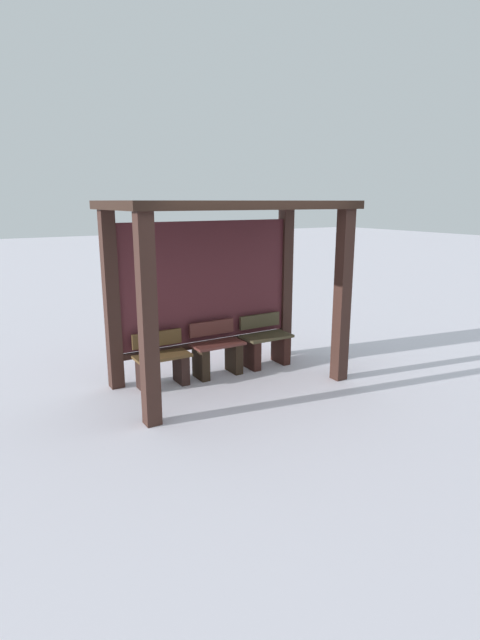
{
  "coord_description": "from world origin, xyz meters",
  "views": [
    {
      "loc": [
        -3.1,
        -5.4,
        2.4
      ],
      "look_at": [
        -0.15,
        -0.52,
        1.0
      ],
      "focal_mm": 27.33,
      "sensor_mm": 36.0,
      "label": 1
    }
  ],
  "objects_px": {
    "bench_center_inside": "(217,354)",
    "bench_right_inside": "(266,345)",
    "bench_left_inside": "(162,364)",
    "bus_shelter": "(222,254)"
  },
  "relations": [
    {
      "from": "bench_left_inside",
      "to": "bench_center_inside",
      "type": "height_order",
      "value": "bench_center_inside"
    },
    {
      "from": "bench_center_inside",
      "to": "bench_right_inside",
      "type": "height_order",
      "value": "bench_center_inside"
    },
    {
      "from": "bench_right_inside",
      "to": "bench_center_inside",
      "type": "bearing_deg",
      "value": -180.0
    },
    {
      "from": "bench_center_inside",
      "to": "bus_shelter",
      "type": "bearing_deg",
      "value": -90.0
    },
    {
      "from": "bus_shelter",
      "to": "bench_right_inside",
      "type": "distance_m",
      "value": 1.64
    },
    {
      "from": "bench_center_inside",
      "to": "bench_right_inside",
      "type": "xyz_separation_m",
      "value": [
        0.83,
        0.0,
        -0.0
      ]
    },
    {
      "from": "bench_right_inside",
      "to": "bench_left_inside",
      "type": "bearing_deg",
      "value": 179.98
    },
    {
      "from": "bus_shelter",
      "to": "bench_center_inside",
      "type": "distance_m",
      "value": 1.42
    },
    {
      "from": "bench_left_inside",
      "to": "bench_center_inside",
      "type": "bearing_deg",
      "value": -0.05
    },
    {
      "from": "bench_left_inside",
      "to": "bus_shelter",
      "type": "bearing_deg",
      "value": -11.09
    }
  ]
}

